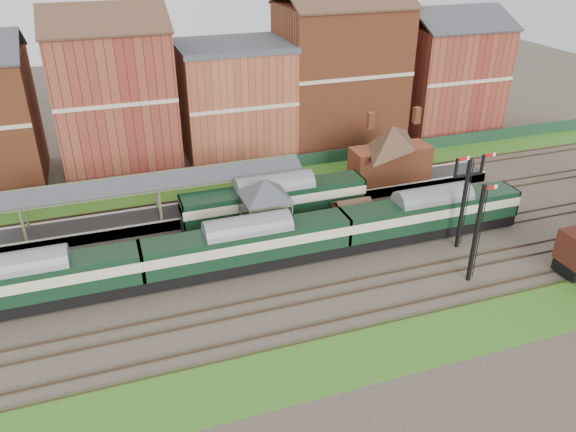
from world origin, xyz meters
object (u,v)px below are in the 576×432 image
object	(u,v)px
signal_box	(266,210)
platform_railcar	(274,201)
dmu_train	(248,244)
semaphore_bracket	(465,197)

from	to	relation	value
signal_box	platform_railcar	size ratio (longest dim) A/B	0.36
signal_box	platform_railcar	bearing A→B (deg)	60.93
signal_box	platform_railcar	xyz separation A→B (m)	(1.81, 3.25, -0.93)
signal_box	dmu_train	bearing A→B (deg)	-126.49
signal_box	platform_railcar	world-z (taller)	signal_box
semaphore_bracket	dmu_train	bearing A→B (deg)	171.84
dmu_train	platform_railcar	xyz separation A→B (m)	(4.21, 6.50, 0.06)
dmu_train	platform_railcar	size ratio (longest dim) A/B	2.91
platform_railcar	semaphore_bracket	bearing A→B (deg)	-34.22
signal_box	semaphore_bracket	size ratio (longest dim) A/B	0.73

